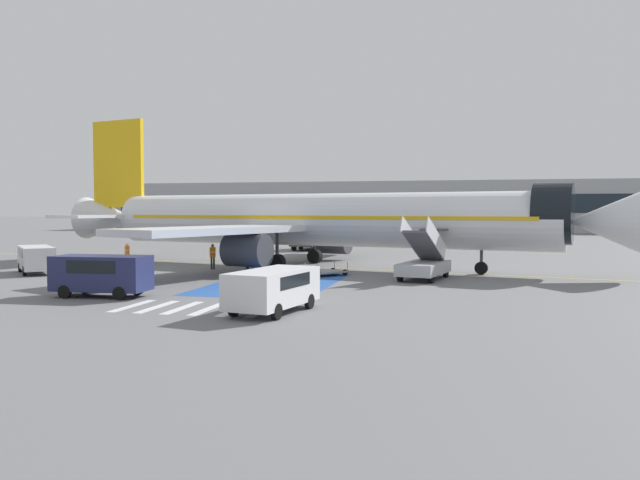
# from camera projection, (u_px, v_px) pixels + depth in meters

# --- Properties ---
(ground_plane) EXTENTS (600.00, 600.00, 0.00)m
(ground_plane) POSITION_uv_depth(u_px,v_px,m) (343.00, 268.00, 45.57)
(ground_plane) COLOR slate
(apron_leadline_yellow) EXTENTS (76.44, 17.15, 0.01)m
(apron_leadline_yellow) POSITION_uv_depth(u_px,v_px,m) (317.00, 267.00, 46.01)
(apron_leadline_yellow) COLOR gold
(apron_leadline_yellow) RESTS_ON ground_plane
(apron_stand_patch_blue) EXTENTS (6.75, 12.12, 0.01)m
(apron_stand_patch_blue) POSITION_uv_depth(u_px,v_px,m) (274.00, 283.00, 35.78)
(apron_stand_patch_blue) COLOR #2856A8
(apron_stand_patch_blue) RESTS_ON ground_plane
(apron_walkway_bar_0) EXTENTS (0.44, 3.60, 0.01)m
(apron_walkway_bar_0) POSITION_uv_depth(u_px,v_px,m) (133.00, 306.00, 27.45)
(apron_walkway_bar_0) COLOR silver
(apron_walkway_bar_0) RESTS_ON ground_plane
(apron_walkway_bar_1) EXTENTS (0.44, 3.60, 0.01)m
(apron_walkway_bar_1) POSITION_uv_depth(u_px,v_px,m) (157.00, 307.00, 27.17)
(apron_walkway_bar_1) COLOR silver
(apron_walkway_bar_1) RESTS_ON ground_plane
(apron_walkway_bar_2) EXTENTS (0.44, 3.60, 0.01)m
(apron_walkway_bar_2) POSITION_uv_depth(u_px,v_px,m) (183.00, 308.00, 26.90)
(apron_walkway_bar_2) COLOR silver
(apron_walkway_bar_2) RESTS_ON ground_plane
(apron_walkway_bar_3) EXTENTS (0.44, 3.60, 0.01)m
(apron_walkway_bar_3) POSITION_uv_depth(u_px,v_px,m) (209.00, 309.00, 26.63)
(apron_walkway_bar_3) COLOR silver
(apron_walkway_bar_3) RESTS_ON ground_plane
(apron_walkway_bar_4) EXTENTS (0.44, 3.60, 0.01)m
(apron_walkway_bar_4) POSITION_uv_depth(u_px,v_px,m) (235.00, 310.00, 26.36)
(apron_walkway_bar_4) COLOR silver
(apron_walkway_bar_4) RESTS_ON ground_plane
(apron_walkway_bar_5) EXTENTS (0.44, 3.60, 0.01)m
(apron_walkway_bar_5) POSITION_uv_depth(u_px,v_px,m) (262.00, 311.00, 26.08)
(apron_walkway_bar_5) COLOR silver
(apron_walkway_bar_5) RESTS_ON ground_plane
(airliner) EXTENTS (44.01, 31.20, 11.95)m
(airliner) POSITION_uv_depth(u_px,v_px,m) (309.00, 220.00, 46.13)
(airliner) COLOR silver
(airliner) RESTS_ON ground_plane
(boarding_stairs_forward) EXTENTS (3.19, 5.52, 3.87)m
(boarding_stairs_forward) POSITION_uv_depth(u_px,v_px,m) (424.00, 263.00, 37.86)
(boarding_stairs_forward) COLOR #ADB2BA
(boarding_stairs_forward) RESTS_ON ground_plane
(fuel_tanker) EXTENTS (3.18, 8.95, 3.33)m
(fuel_tanker) POSITION_uv_depth(u_px,v_px,m) (314.00, 234.00, 67.23)
(fuel_tanker) COLOR #38383D
(fuel_tanker) RESTS_ON ground_plane
(service_van_0) EXTENTS (4.70, 4.79, 1.79)m
(service_van_0) POSITION_uv_depth(u_px,v_px,m) (36.00, 257.00, 41.50)
(service_van_0) COLOR silver
(service_van_0) RESTS_ON ground_plane
(service_van_1) EXTENTS (2.96, 5.11, 1.76)m
(service_van_1) POSITION_uv_depth(u_px,v_px,m) (273.00, 286.00, 25.63)
(service_van_1) COLOR silver
(service_van_1) RESTS_ON ground_plane
(service_van_2) EXTENTS (4.65, 2.08, 2.01)m
(service_van_2) POSITION_uv_depth(u_px,v_px,m) (101.00, 272.00, 30.25)
(service_van_2) COLOR #1E234C
(service_van_2) RESTS_ON ground_plane
(baggage_cart) EXTENTS (2.83, 2.95, 0.87)m
(baggage_cart) POSITION_uv_depth(u_px,v_px,m) (326.00, 272.00, 40.02)
(baggage_cart) COLOR gray
(baggage_cart) RESTS_ON ground_plane
(ground_crew_0) EXTENTS (0.48, 0.45, 1.72)m
(ground_crew_0) POSITION_uv_depth(u_px,v_px,m) (127.00, 253.00, 47.35)
(ground_crew_0) COLOR #2D2D33
(ground_crew_0) RESTS_ON ground_plane
(ground_crew_1) EXTENTS (0.49, 0.38, 1.81)m
(ground_crew_1) POSITION_uv_depth(u_px,v_px,m) (213.00, 255.00, 44.34)
(ground_crew_1) COLOR #2D2D33
(ground_crew_1) RESTS_ON ground_plane
(ground_crew_2) EXTENTS (0.47, 0.46, 1.72)m
(ground_crew_2) POSITION_uv_depth(u_px,v_px,m) (248.00, 259.00, 40.67)
(ground_crew_2) COLOR #191E38
(ground_crew_2) RESTS_ON ground_plane
(traffic_cone_0) EXTENTS (0.58, 0.58, 0.64)m
(traffic_cone_0) POSITION_uv_depth(u_px,v_px,m) (253.00, 269.00, 41.46)
(traffic_cone_0) COLOR orange
(traffic_cone_0) RESTS_ON ground_plane
(traffic_cone_1) EXTENTS (0.45, 0.45, 0.50)m
(traffic_cone_1) POSITION_uv_depth(u_px,v_px,m) (279.00, 279.00, 35.95)
(traffic_cone_1) COLOR orange
(traffic_cone_1) RESTS_ON ground_plane
(terminal_building) EXTENTS (132.10, 12.10, 9.88)m
(terminal_building) POSITION_uv_depth(u_px,v_px,m) (421.00, 206.00, 125.53)
(terminal_building) COLOR #9EA3A8
(terminal_building) RESTS_ON ground_plane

